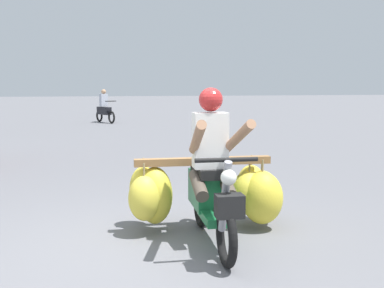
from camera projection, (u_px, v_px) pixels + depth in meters
ground_plane at (137, 255)px, 4.44m from camera, size 120.00×120.00×0.00m
motorbike_main_loaded at (217, 189)px, 5.07m from camera, size 1.76×1.81×1.58m
motorbike_distant_ahead_left at (104, 109)px, 19.71m from camera, size 0.85×1.49×1.40m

